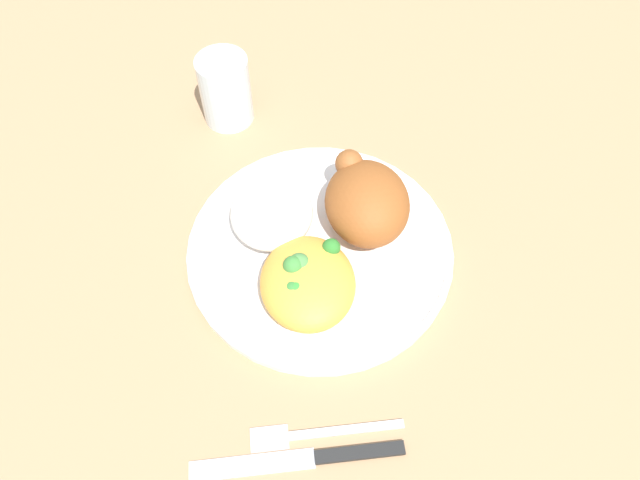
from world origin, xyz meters
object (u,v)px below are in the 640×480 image
object	(u,v)px
plate	(320,249)
knife	(316,457)
rice_pile	(272,212)
mac_cheese_with_broccoli	(307,282)
roasted_chicken	(366,201)
water_glass	(225,90)
fork	(319,433)

from	to	relation	value
plate	knife	distance (m)	0.21
rice_pile	mac_cheese_with_broccoli	distance (m)	0.09
rice_pile	roasted_chicken	bearing A→B (deg)	-93.40
rice_pile	plate	bearing A→B (deg)	-124.68
roasted_chicken	water_glass	world-z (taller)	water_glass
roasted_chicken	knife	xyz separation A→B (m)	(-0.24, 0.08, -0.05)
roasted_chicken	plate	bearing A→B (deg)	117.67
knife	water_glass	xyz separation A→B (m)	(0.43, 0.06, 0.04)
knife	water_glass	world-z (taller)	water_glass
plate	roasted_chicken	xyz separation A→B (m)	(0.03, -0.05, 0.04)
plate	fork	xyz separation A→B (m)	(-0.19, 0.02, -0.01)
mac_cheese_with_broccoli	fork	bearing A→B (deg)	178.53
rice_pile	water_glass	world-z (taller)	water_glass
fork	rice_pile	bearing A→B (deg)	6.42
water_glass	plate	bearing A→B (deg)	-157.40
fork	roasted_chicken	bearing A→B (deg)	-18.63
plate	knife	bearing A→B (deg)	172.75
mac_cheese_with_broccoli	knife	size ratio (longest dim) A/B	0.57
plate	mac_cheese_with_broccoli	bearing A→B (deg)	160.93
rice_pile	knife	size ratio (longest dim) A/B	0.50
plate	mac_cheese_with_broccoli	distance (m)	0.06
plate	rice_pile	xyz separation A→B (m)	(0.03, 0.05, 0.03)
plate	fork	distance (m)	0.19
roasted_chicken	mac_cheese_with_broccoli	xyz separation A→B (m)	(-0.08, 0.07, -0.01)
fork	knife	world-z (taller)	knife
knife	rice_pile	bearing A→B (deg)	4.75
mac_cheese_with_broccoli	water_glass	world-z (taller)	water_glass
knife	water_glass	distance (m)	0.44
plate	fork	size ratio (longest dim) A/B	1.99
rice_pile	mac_cheese_with_broccoli	world-z (taller)	mac_cheese_with_broccoli
plate	rice_pile	size ratio (longest dim) A/B	2.96
roasted_chicken	mac_cheese_with_broccoli	world-z (taller)	roasted_chicken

